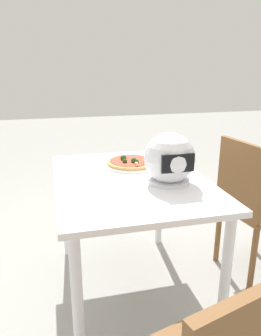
% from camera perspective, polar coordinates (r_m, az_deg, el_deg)
% --- Properties ---
extents(ground_plane, '(14.00, 14.00, 0.00)m').
position_cam_1_polar(ground_plane, '(2.14, -0.11, -20.50)').
color(ground_plane, '#9E9E99').
extents(dining_table, '(0.81, 1.09, 0.73)m').
position_cam_1_polar(dining_table, '(1.81, -0.12, -4.44)').
color(dining_table, white).
rests_on(dining_table, ground).
extents(pizza_plate, '(0.33, 0.33, 0.01)m').
position_cam_1_polar(pizza_plate, '(1.99, 0.11, 0.62)').
color(pizza_plate, white).
rests_on(pizza_plate, dining_table).
extents(pizza, '(0.30, 0.30, 0.05)m').
position_cam_1_polar(pizza, '(1.99, 0.08, 1.09)').
color(pizza, tan).
rests_on(pizza, pizza_plate).
extents(motorcycle_helmet, '(0.27, 0.27, 0.27)m').
position_cam_1_polar(motorcycle_helmet, '(1.68, 6.90, 1.56)').
color(motorcycle_helmet, silver).
rests_on(motorcycle_helmet, dining_table).
extents(chair_side, '(0.45, 0.45, 0.90)m').
position_cam_1_polar(chair_side, '(2.16, 20.29, -5.67)').
color(chair_side, brown).
rests_on(chair_side, ground).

